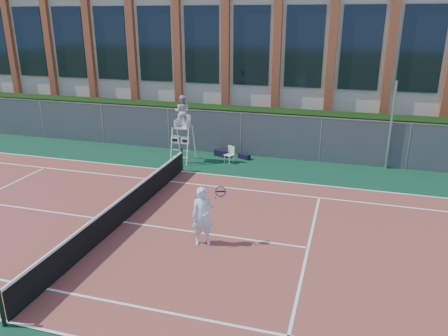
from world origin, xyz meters
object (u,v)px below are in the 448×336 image
(steel_pole, at_px, (391,126))
(plastic_chair, at_px, (230,153))
(umpire_chair, at_px, (182,113))
(tennis_player, at_px, (203,216))

(steel_pole, relative_size, plastic_chair, 4.99)
(steel_pole, relative_size, umpire_chair, 1.25)
(steel_pole, xyz_separation_m, umpire_chair, (-9.59, -1.66, 0.35))
(plastic_chair, bearing_deg, steel_pole, 9.77)
(umpire_chair, xyz_separation_m, tennis_player, (3.66, -7.68, -1.44))
(steel_pole, relative_size, tennis_player, 2.19)
(umpire_chair, distance_m, tennis_player, 8.63)
(steel_pole, distance_m, umpire_chair, 9.74)
(umpire_chair, distance_m, plastic_chair, 3.01)
(plastic_chair, distance_m, tennis_player, 8.21)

